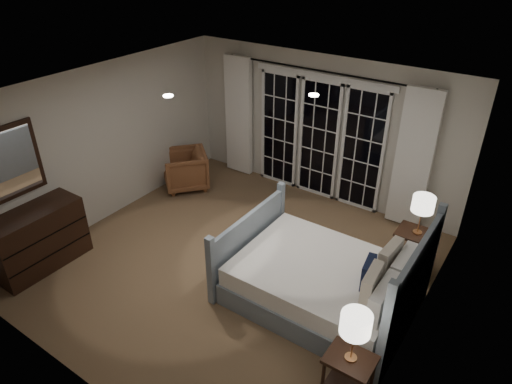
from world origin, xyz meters
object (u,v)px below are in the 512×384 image
Objects in this scene: bed at (324,281)px; nightstand_left at (348,373)px; nightstand_right at (414,246)px; armchair at (185,170)px; lamp_left at (356,324)px; dresser at (38,239)px; lamp_right at (423,204)px.

nightstand_left is at bearing -53.54° from bed.
nightstand_right is 4.25m from armchair.
armchair is at bearing 150.87° from lamp_left.
armchair is (-4.25, 0.07, -0.09)m from nightstand_right.
nightstand_left is 1.07× the size of lamp_left.
bed is at bearing 23.61° from dresser.
nightstand_right is at bearing -26.57° from lamp_right.
lamp_right is (-0.00, 0.00, 0.67)m from nightstand_right.
dresser is (-0.13, -2.88, 0.10)m from armchair.
lamp_left is 0.73× the size of armchair.
lamp_left is (0.85, -1.15, 0.73)m from bed.
bed is 3.74m from armchair.
nightstand_right is (0.74, 1.21, 0.11)m from bed.
lamp_right is at bearing 92.71° from lamp_left.
lamp_left reaches higher than dresser.
bed is 3.97× the size of lamp_left.
nightstand_left is at bearing 11.91° from armchair.
lamp_left reaches higher than nightstand_left.
lamp_right is (-0.11, 2.36, 0.05)m from lamp_left.
lamp_right is (-0.11, 2.36, 0.72)m from nightstand_left.
bed is 2.92× the size of armchair.
nightstand_right is 0.53× the size of dresser.
lamp_left is 1.02× the size of lamp_right.
lamp_left is 5.04m from armchair.
bed reaches higher than nightstand_left.
lamp_left is at bearing -87.29° from nightstand_right.
armchair is 0.61× the size of dresser.
dresser is (-3.64, -1.59, 0.12)m from bed.
lamp_left reaches higher than armchair.
lamp_right reaches higher than nightstand_left.
lamp_left is (0.11, -2.36, 0.62)m from nightstand_right.
lamp_right is 4.32m from armchair.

